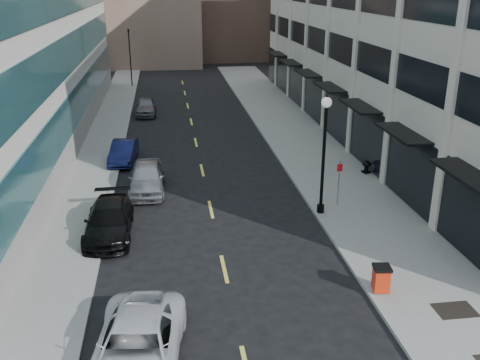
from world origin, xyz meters
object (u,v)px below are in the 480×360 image
object	(u,v)px
sign_post	(339,177)
car_blue_sedan	(124,152)
car_black_pickup	(109,220)
car_grey_sedan	(146,106)
urn_planter	(367,165)
traffic_signal	(128,33)
trash_bin	(381,278)
lamppost	(324,145)
car_white_van	(137,349)
car_silver_sedan	(147,177)

from	to	relation	value
sign_post	car_blue_sedan	bearing A→B (deg)	141.03
car_black_pickup	car_grey_sedan	xyz separation A→B (m)	(1.09, 23.24, -0.00)
car_blue_sedan	sign_post	xyz separation A→B (m)	(11.20, -8.96, 1.00)
urn_planter	car_blue_sedan	bearing A→B (deg)	162.64
traffic_signal	car_blue_sedan	size ratio (longest dim) A/B	1.70
car_blue_sedan	trash_bin	distance (m)	19.79
traffic_signal	car_grey_sedan	world-z (taller)	traffic_signal
trash_bin	car_black_pickup	bearing A→B (deg)	155.52
traffic_signal	lamppost	size ratio (longest dim) A/B	1.19
traffic_signal	car_black_pickup	distance (m)	36.59
traffic_signal	car_black_pickup	bearing A→B (deg)	-88.89
trash_bin	lamppost	xyz separation A→B (m)	(-0.19, 7.20, 2.90)
trash_bin	car_white_van	bearing A→B (deg)	-153.97
traffic_signal	sign_post	xyz separation A→B (m)	(11.90, -34.69, -4.04)
lamppost	car_grey_sedan	bearing A→B (deg)	111.87
traffic_signal	car_grey_sedan	distance (m)	14.04
car_black_pickup	car_grey_sedan	bearing A→B (deg)	87.74
traffic_signal	car_silver_sedan	world-z (taller)	traffic_signal
car_grey_sedan	trash_bin	xyz separation A→B (m)	(9.20, -29.64, -0.02)
car_white_van	urn_planter	xyz separation A→B (m)	(12.80, 15.34, -0.16)
trash_bin	sign_post	world-z (taller)	sign_post
car_black_pickup	traffic_signal	bearing A→B (deg)	91.54
car_black_pickup	car_silver_sedan	world-z (taller)	car_silver_sedan
car_white_van	sign_post	distance (m)	14.54
lamppost	sign_post	world-z (taller)	lamppost
traffic_signal	car_white_van	size ratio (longest dim) A/B	1.26
car_white_van	urn_planter	bearing A→B (deg)	56.62
car_blue_sedan	sign_post	distance (m)	14.38
car_silver_sedan	trash_bin	bearing A→B (deg)	-52.18
traffic_signal	lamppost	distance (m)	37.11
lamppost	urn_planter	xyz separation A→B (m)	(4.30, 5.20, -2.99)
car_silver_sedan	sign_post	distance (m)	10.34
car_blue_sedan	urn_planter	distance (m)	15.09
car_silver_sedan	car_grey_sedan	distance (m)	18.04
car_black_pickup	car_blue_sedan	distance (m)	10.51
car_silver_sedan	trash_bin	distance (m)	14.52
car_white_van	car_black_pickup	distance (m)	9.46
car_white_van	trash_bin	distance (m)	9.17
car_silver_sedan	car_white_van	bearing A→B (deg)	-88.97
car_white_van	sign_post	bearing A→B (deg)	55.04
traffic_signal	urn_planter	distance (m)	34.18
car_white_van	lamppost	size ratio (longest dim) A/B	0.94
car_grey_sedan	sign_post	bearing A→B (deg)	-64.97
car_black_pickup	lamppost	bearing A→B (deg)	4.98
car_grey_sedan	sign_post	distance (m)	23.95
car_white_van	car_grey_sedan	distance (m)	32.57
car_white_van	trash_bin	xyz separation A→B (m)	(8.69, 2.93, -0.07)
car_grey_sedan	car_silver_sedan	bearing A→B (deg)	-88.42
car_black_pickup	urn_planter	distance (m)	15.60
sign_post	urn_planter	size ratio (longest dim) A/B	3.12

